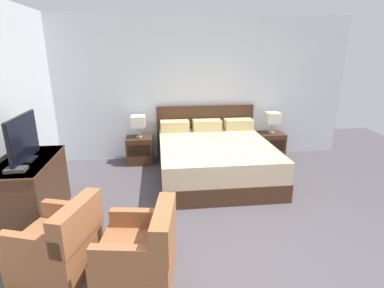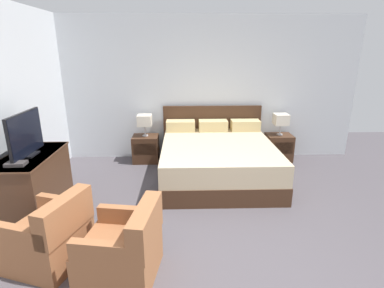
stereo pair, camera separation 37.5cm
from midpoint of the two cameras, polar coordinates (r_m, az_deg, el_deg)
The scene contains 12 objects.
ground_plane at distance 3.21m, azimuth 3.00°, elevation -23.48°, with size 10.28×10.28×0.00m, color #4C474C.
wall_back at distance 5.90m, azimuth -2.49°, elevation 10.36°, with size 6.28×0.06×2.73m, color silver.
bed at distance 5.14m, azimuth 2.18°, elevation -2.69°, with size 1.92×2.12×1.06m.
nightstand_left at distance 5.87m, azimuth -11.73°, elevation -1.16°, with size 0.49×0.42×0.52m.
nightstand_right at distance 6.20m, azimuth 13.06°, elevation -0.23°, with size 0.49×0.42×0.52m.
table_lamp_left at distance 5.72m, azimuth -12.08°, elevation 4.18°, with size 0.26×0.26×0.41m.
table_lamp_right at distance 6.06m, azimuth 13.42°, elevation 4.83°, with size 0.26×0.26×0.41m.
dresser at distance 4.41m, azimuth -30.33°, elevation -7.50°, with size 0.57×1.17×0.81m.
tv at distance 4.20m, azimuth -31.73°, elevation 0.75°, with size 0.18×0.78×0.56m.
book_red_cover at distance 3.97m, azimuth -32.92°, elevation -4.15°, with size 0.22×0.14×0.04m, color #383333.
armchair_by_window at distance 3.42m, azimuth -26.93°, elevation -16.84°, with size 0.87×0.86×0.76m.
armchair_companion at distance 3.04m, azimuth -13.48°, elevation -19.83°, with size 0.79×0.78×0.76m.
Camera 1 is at (-0.62, -2.37, 2.11)m, focal length 28.00 mm.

